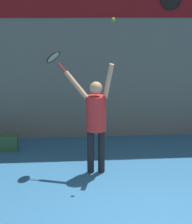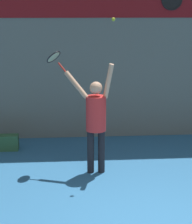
{
  "view_description": "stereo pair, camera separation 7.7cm",
  "coord_description": "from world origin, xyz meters",
  "px_view_note": "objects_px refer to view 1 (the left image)",
  "views": [
    {
      "loc": [
        -1.34,
        -4.84,
        3.06
      ],
      "look_at": [
        -0.72,
        2.38,
        1.19
      ],
      "focal_mm": 65.0,
      "sensor_mm": 36.0,
      "label": 1
    },
    {
      "loc": [
        -1.26,
        -4.85,
        3.06
      ],
      "look_at": [
        -0.72,
        2.38,
        1.19
      ],
      "focal_mm": 65.0,
      "sensor_mm": 36.0,
      "label": 2
    }
  ],
  "objects_px": {
    "tennis_player": "(96,117)",
    "equipment_bag": "(2,143)",
    "tennis_racket": "(54,58)",
    "tennis_ball": "(113,19)"
  },
  "relations": [
    {
      "from": "tennis_player",
      "to": "equipment_bag",
      "type": "bearing_deg",
      "value": 144.71
    },
    {
      "from": "tennis_player",
      "to": "tennis_ball",
      "type": "bearing_deg",
      "value": -15.81
    },
    {
      "from": "equipment_bag",
      "to": "tennis_ball",
      "type": "bearing_deg",
      "value": -33.06
    },
    {
      "from": "tennis_ball",
      "to": "tennis_player",
      "type": "bearing_deg",
      "value": 164.19
    },
    {
      "from": "tennis_racket",
      "to": "tennis_player",
      "type": "bearing_deg",
      "value": -30.69
    },
    {
      "from": "tennis_player",
      "to": "tennis_ball",
      "type": "height_order",
      "value": "tennis_ball"
    },
    {
      "from": "tennis_racket",
      "to": "equipment_bag",
      "type": "height_order",
      "value": "tennis_racket"
    },
    {
      "from": "tennis_racket",
      "to": "tennis_ball",
      "type": "height_order",
      "value": "tennis_ball"
    },
    {
      "from": "tennis_racket",
      "to": "equipment_bag",
      "type": "distance_m",
      "value": 2.5
    },
    {
      "from": "tennis_player",
      "to": "equipment_bag",
      "type": "height_order",
      "value": "tennis_player"
    }
  ]
}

